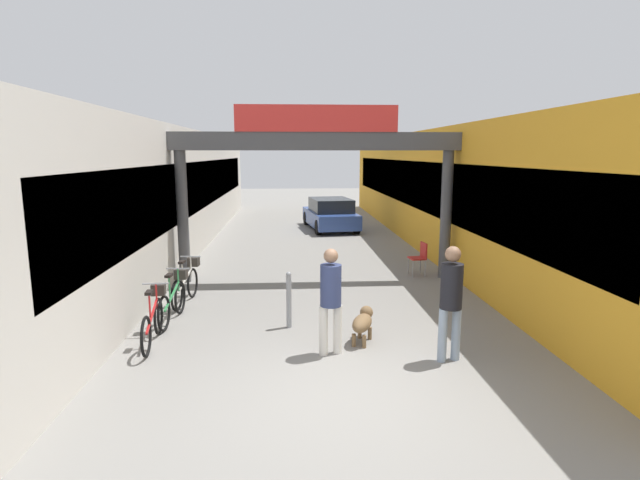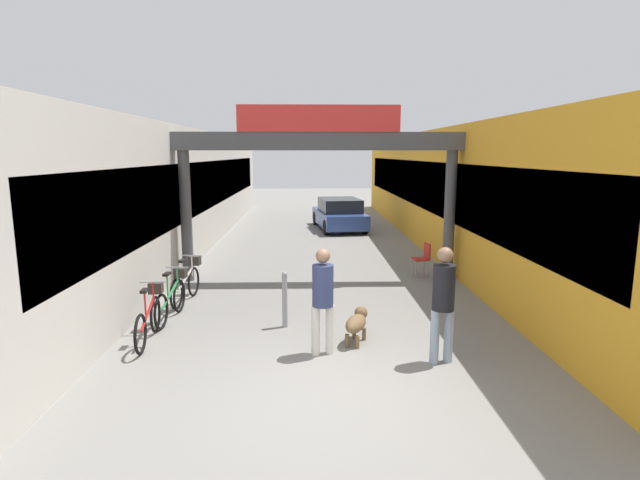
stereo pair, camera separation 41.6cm
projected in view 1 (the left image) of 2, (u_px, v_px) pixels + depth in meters
The scene contains 13 objects.
ground_plane at pixel (341, 392), 6.83m from camera, with size 80.00×80.00×0.00m, color gray.
storefront_left at pixel (160, 190), 17.00m from camera, with size 3.00×26.00×3.96m.
storefront_right at pixel (453, 189), 17.61m from camera, with size 3.00×26.00×3.96m.
arcade_sign_gateway at pixel (316, 157), 12.37m from camera, with size 7.40×0.47×4.38m.
pedestrian_with_dog at pixel (331, 294), 7.97m from camera, with size 0.41×0.41×1.75m.
pedestrian_companion at pixel (451, 295), 7.70m from camera, with size 0.41×0.41×1.84m.
dog_on_leash at pixel (363, 322), 8.61m from camera, with size 0.54×0.81×0.57m.
bicycle_red_nearest at pixel (154, 318), 8.57m from camera, with size 0.46×1.69×0.98m.
bicycle_green_second at pixel (174, 298), 9.72m from camera, with size 0.46×1.69×0.98m.
bicycle_silver_third at pixel (187, 283), 10.88m from camera, with size 0.46×1.68×0.98m.
bollard_post_metal at pixel (289, 299), 9.29m from camera, with size 0.10×0.10×1.07m.
cafe_chair_red_nearer at pixel (420, 256), 13.28m from camera, with size 0.45×0.45×0.89m.
parked_car_blue at pixel (330, 214), 21.39m from camera, with size 2.26×4.19×1.33m.
Camera 1 is at (-0.68, -6.34, 3.23)m, focal length 28.00 mm.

